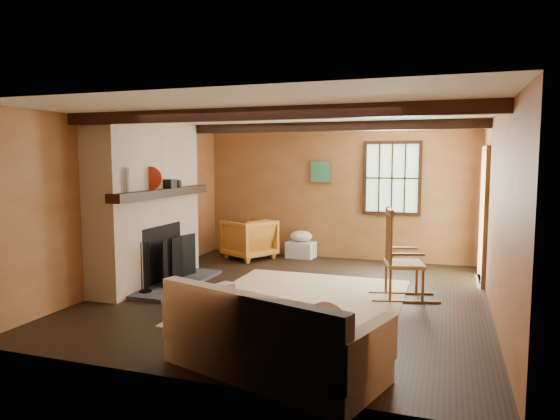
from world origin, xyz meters
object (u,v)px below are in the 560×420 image
at_px(rocking_chair, 401,261).
at_px(laundry_basket, 301,250).
at_px(fireplace, 148,209).
at_px(armchair, 249,239).
at_px(sofa, 271,343).

xyz_separation_m(rocking_chair, laundry_basket, (-2.02, 2.21, -0.36)).
distance_m(fireplace, armchair, 2.39).
distance_m(rocking_chair, sofa, 2.87).
bearing_deg(sofa, fireplace, 157.06).
xyz_separation_m(sofa, laundry_basket, (-1.18, 4.95, -0.13)).
bearing_deg(laundry_basket, sofa, -76.57).
xyz_separation_m(rocking_chair, armchair, (-2.91, 1.82, -0.14)).
bearing_deg(sofa, laundry_basket, 121.24).
bearing_deg(laundry_basket, fireplace, -122.25).
distance_m(sofa, armchair, 5.01).
xyz_separation_m(fireplace, laundry_basket, (1.61, 2.55, -0.95)).
height_order(rocking_chair, laundry_basket, rocking_chair).
bearing_deg(rocking_chair, armchair, 43.66).
bearing_deg(fireplace, rocking_chair, 5.29).
relative_size(rocking_chair, sofa, 0.58).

